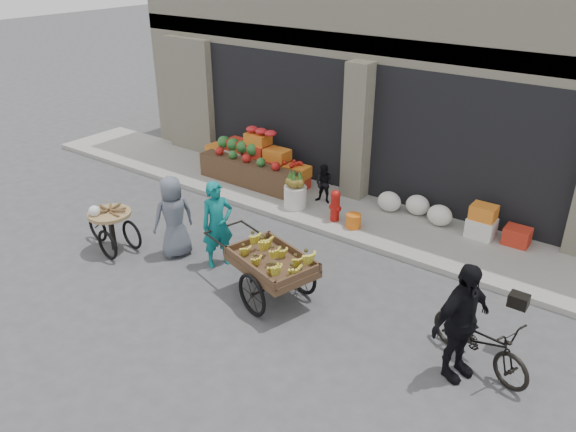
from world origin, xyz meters
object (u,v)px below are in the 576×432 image
Objects in this scene: vendor_woman at (217,224)px; bicycle at (480,340)px; orange_bucket at (353,221)px; tricycle_cart at (111,224)px; pineapple_bin at (295,197)px; fire_hydrant at (335,204)px; seated_person at (324,184)px; banana_cart at (270,259)px; vendor_grey at (174,217)px; cyclist at (461,322)px.

vendor_woman is 5.03m from bicycle.
orange_bucket is 0.19× the size of bicycle.
pineapple_bin is at bearing 67.00° from tricycle_cart.
fire_hydrant is at bearing 54.71° from tricycle_cart.
banana_cart is (1.27, -3.68, 0.19)m from seated_person.
bicycle is at bearing 115.87° from vendor_grey.
fire_hydrant is 2.22× the size of orange_bucket.
seated_person is 3.90m from banana_cart.
tricycle_cart is at bearing -118.04° from pineapple_bin.
fire_hydrant is at bearing 7.85° from vendor_woman.
fire_hydrant is 2.88m from vendor_woman.
pineapple_bin is 5.83m from bicycle.
vendor_woman reaches higher than banana_cart.
pineapple_bin is 5.88m from cyclist.
vendor_woman is 0.99× the size of bicycle.
vendor_grey reaches higher than orange_bucket.
pineapple_bin is 0.28× the size of cyclist.
banana_cart is at bearing 110.58° from vendor_grey.
seated_person is 0.34× the size of banana_cart.
pineapple_bin is at bearing 30.32° from vendor_woman.
tricycle_cart is 0.84× the size of bicycle.
vendor_woman is at bearing -103.77° from seated_person.
seated_person is 5.79m from bicycle.
seated_person is at bearing 22.85° from vendor_woman.
banana_cart is at bearing -80.90° from seated_person.
tricycle_cart is at bearing 115.72° from cyclist.
bicycle is (4.09, -2.60, -0.05)m from fire_hydrant.
vendor_woman is at bearing 27.08° from tricycle_cart.
cyclist is (6.92, 0.56, 0.35)m from tricycle_cart.
seated_person reaches higher than orange_bucket.
banana_cart is at bearing -79.27° from fire_hydrant.
vendor_grey is (-1.86, -2.94, 0.32)m from fire_hydrant.
banana_cart reaches higher than pineapple_bin.
pineapple_bin is 0.36× the size of tricycle_cart.
pineapple_bin is at bearing 134.69° from banana_cart.
vendor_grey is at bearing -129.17° from orange_bucket.
vendor_woman reaches higher than fire_hydrant.
vendor_grey is at bearing 130.60° from vendor_woman.
orange_bucket is (1.60, -0.10, -0.10)m from pineapple_bin.
tricycle_cart reaches higher than orange_bucket.
vendor_grey is at bearing -165.84° from banana_cart.
seated_person is at bearing 72.61° from cyclist.
seated_person is at bearing 76.95° from bicycle.
bicycle is (3.52, 0.43, -0.32)m from banana_cart.
seated_person is 0.55× the size of vendor_woman.
banana_cart is (1.67, -3.08, 0.40)m from pineapple_bin.
banana_cart reaches higher than fire_hydrant.
seated_person is (0.40, 0.60, 0.21)m from pineapple_bin.
orange_bucket is at bearing 107.57° from banana_cart.
vendor_woman is (-1.42, -2.66, 0.58)m from orange_bucket.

